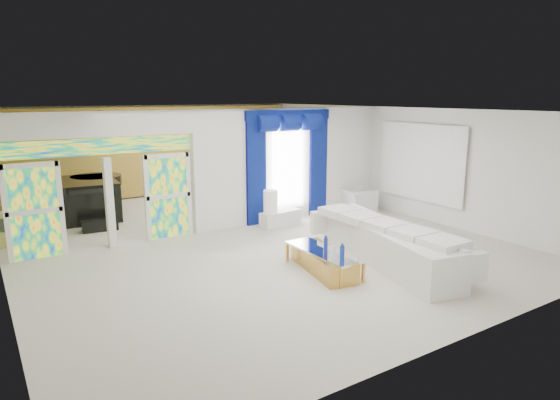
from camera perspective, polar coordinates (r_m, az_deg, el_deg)
floor at (r=11.62m, az=-4.47°, el=-4.41°), size 12.00×12.00×0.00m
dividing_wall at (r=13.23m, az=1.58°, el=4.33°), size 5.70×0.18×3.00m
dividing_header at (r=11.10m, az=-20.47°, el=8.39°), size 4.30×0.18×0.55m
stained_panel_left at (r=11.11m, az=-26.97°, el=-1.20°), size 0.95×0.04×2.00m
stained_panel_right at (r=11.71m, az=-13.04°, el=0.48°), size 0.95×0.04×2.00m
stained_transom at (r=11.13m, az=-20.29°, el=5.95°), size 4.00×0.05×0.35m
window_pane at (r=13.02m, az=0.92°, el=3.98°), size 1.00×0.02×2.30m
blue_drape_left at (r=12.48m, az=-2.84°, el=3.37°), size 0.55×0.10×2.80m
blue_drape_right at (r=13.58m, az=4.51°, el=4.07°), size 0.55×0.10×2.80m
blue_pelmet at (r=12.87m, az=1.01°, el=10.01°), size 2.60×0.12×0.25m
wall_mirror at (r=13.59m, az=16.25°, el=4.27°), size 0.04×2.70×1.90m
gold_curtains at (r=16.67m, az=-14.30°, el=5.61°), size 9.70×0.12×2.90m
white_sofa at (r=10.01m, az=12.32°, el=-5.21°), size 1.62×4.01×0.75m
coffee_table at (r=9.42m, az=5.10°, el=-7.20°), size 0.95×1.87×0.40m
console_table at (r=12.60m, az=0.05°, el=-2.16°), size 1.17×0.49×0.38m
table_lamp at (r=12.33m, az=-1.12°, el=-0.19°), size 0.36×0.36×0.58m
armchair at (r=14.32m, az=8.99°, el=0.03°), size 1.01×1.12×0.65m
grand_piano at (r=14.38m, az=-22.00°, el=0.14°), size 1.75×2.21×1.06m
piano_bench at (r=12.93m, az=-20.48°, el=-2.78°), size 0.88×0.40×0.29m
tv_console at (r=12.53m, az=-29.53°, el=-2.99°), size 0.53×0.48×0.75m
chandelier at (r=13.56m, az=-20.42°, el=8.65°), size 0.60×0.60×0.60m
decanters at (r=9.10m, az=6.32°, el=-5.87°), size 0.21×0.51×0.27m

